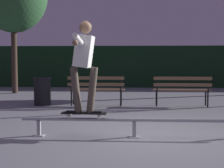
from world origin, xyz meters
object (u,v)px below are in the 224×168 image
at_px(grind_rail, 134,123).
at_px(skateboarder, 84,59).
at_px(skateboard, 84,113).
at_px(park_bench_leftmost, 96,87).
at_px(trash_can, 42,91).
at_px(park_bench_left_center, 182,88).

xyz_separation_m(grind_rail, skateboarder, (-0.86, -0.00, 1.08)).
xyz_separation_m(skateboard, park_bench_leftmost, (-0.21, 3.92, 0.14)).
distance_m(grind_rail, skateboarder, 1.38).
bearing_deg(trash_can, park_bench_left_center, -0.62).
xyz_separation_m(grind_rail, trash_can, (-2.65, 3.96, 0.16)).
relative_size(skateboard, park_bench_leftmost, 0.49).
bearing_deg(trash_can, park_bench_leftmost, -1.58).
height_order(skateboard, park_bench_left_center, park_bench_left_center).
xyz_separation_m(park_bench_leftmost, park_bench_left_center, (2.42, 0.00, 0.00)).
xyz_separation_m(skateboard, skateboarder, (0.00, -0.00, 0.94)).
xyz_separation_m(park_bench_leftmost, trash_can, (-1.58, 0.04, -0.12)).
bearing_deg(park_bench_leftmost, skateboard, -86.87).
bearing_deg(skateboarder, trash_can, 114.38).
height_order(skateboard, skateboarder, skateboarder).
height_order(grind_rail, trash_can, trash_can).
relative_size(grind_rail, park_bench_leftmost, 2.42).
height_order(grind_rail, park_bench_left_center, park_bench_left_center).
xyz_separation_m(park_bench_left_center, trash_can, (-4.00, 0.04, -0.12)).
bearing_deg(skateboard, park_bench_leftmost, 93.13).
bearing_deg(grind_rail, park_bench_leftmost, 105.33).
xyz_separation_m(skateboarder, park_bench_leftmost, (-0.22, 3.92, -0.80)).
xyz_separation_m(skateboard, park_bench_left_center, (2.21, 3.92, 0.14)).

